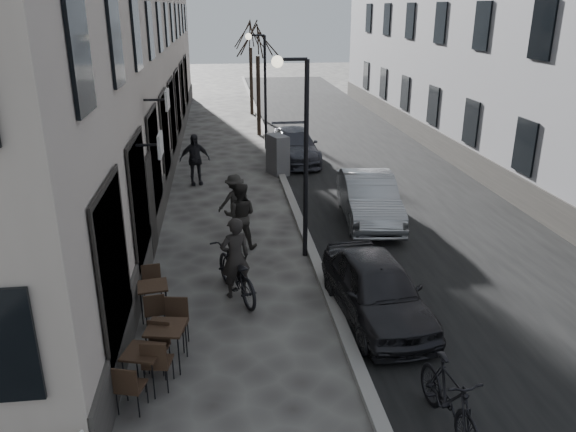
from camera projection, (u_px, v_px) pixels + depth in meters
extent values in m
plane|color=#393633|center=(360.00, 406.00, 9.20)|extent=(120.00, 120.00, 0.00)
cube|color=black|center=(358.00, 157.00, 24.52)|extent=(7.30, 60.00, 0.00)
cube|color=gray|center=(275.00, 158.00, 24.08)|extent=(0.25, 60.00, 0.12)
cylinder|color=black|center=(306.00, 163.00, 13.90)|extent=(0.12, 0.12, 5.00)
cylinder|color=black|center=(292.00, 59.00, 12.99)|extent=(0.70, 0.08, 0.08)
sphere|color=#FFF2CC|center=(277.00, 62.00, 12.97)|extent=(0.28, 0.28, 0.28)
cylinder|color=black|center=(265.00, 94.00, 25.07)|extent=(0.12, 0.12, 5.00)
cylinder|color=black|center=(256.00, 35.00, 24.15)|extent=(0.70, 0.08, 0.08)
sphere|color=#FFF2CC|center=(248.00, 36.00, 24.13)|extent=(0.28, 0.28, 0.28)
cylinder|color=black|center=(259.00, 96.00, 28.04)|extent=(0.20, 0.20, 3.90)
cylinder|color=black|center=(251.00, 82.00, 33.62)|extent=(0.20, 0.20, 3.90)
cube|color=black|center=(143.00, 352.00, 9.37)|extent=(0.75, 0.75, 0.04)
cylinder|color=black|center=(124.00, 378.00, 9.30)|extent=(0.02, 0.02, 0.71)
cylinder|color=black|center=(153.00, 381.00, 9.23)|extent=(0.02, 0.02, 0.71)
cylinder|color=black|center=(136.00, 361.00, 9.77)|extent=(0.02, 0.02, 0.71)
cylinder|color=black|center=(164.00, 363.00, 9.70)|extent=(0.02, 0.02, 0.71)
cube|color=black|center=(166.00, 327.00, 9.96)|extent=(0.77, 0.77, 0.04)
cylinder|color=black|center=(148.00, 355.00, 9.86)|extent=(0.03, 0.03, 0.77)
cylinder|color=black|center=(179.00, 357.00, 9.83)|extent=(0.03, 0.03, 0.77)
cylinder|color=black|center=(156.00, 338.00, 10.38)|extent=(0.03, 0.03, 0.77)
cylinder|color=black|center=(186.00, 339.00, 10.35)|extent=(0.03, 0.03, 0.77)
cube|color=black|center=(152.00, 286.00, 11.60)|extent=(0.69, 0.69, 0.04)
cylinder|color=black|center=(142.00, 309.00, 11.43)|extent=(0.02, 0.02, 0.70)
cylinder|color=black|center=(167.00, 306.00, 11.56)|extent=(0.02, 0.02, 0.70)
cylinder|color=black|center=(141.00, 298.00, 11.89)|extent=(0.02, 0.02, 0.70)
cylinder|color=black|center=(165.00, 295.00, 12.02)|extent=(0.02, 0.02, 0.70)
cube|color=#5D5D5F|center=(278.00, 155.00, 21.75)|extent=(0.87, 1.15, 1.53)
imported|color=black|center=(236.00, 273.00, 12.52)|extent=(1.43, 2.31, 1.15)
imported|color=black|center=(235.00, 258.00, 12.39)|extent=(0.79, 0.65, 1.87)
imported|color=#262421|center=(240.00, 216.00, 14.98)|extent=(1.00, 0.85, 1.82)
imported|color=black|center=(235.00, 200.00, 16.52)|extent=(1.16, 0.90, 1.58)
imported|color=black|center=(195.00, 159.00, 20.38)|extent=(1.17, 0.68, 1.88)
imported|color=black|center=(377.00, 289.00, 11.61)|extent=(1.89, 4.01, 1.33)
imported|color=gray|center=(369.00, 198.00, 16.96)|extent=(1.89, 4.43, 1.42)
imported|color=#35363F|center=(294.00, 146.00, 23.67)|extent=(1.84, 4.51, 1.31)
imported|color=black|center=(449.00, 398.00, 8.51)|extent=(0.71, 1.94, 1.14)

